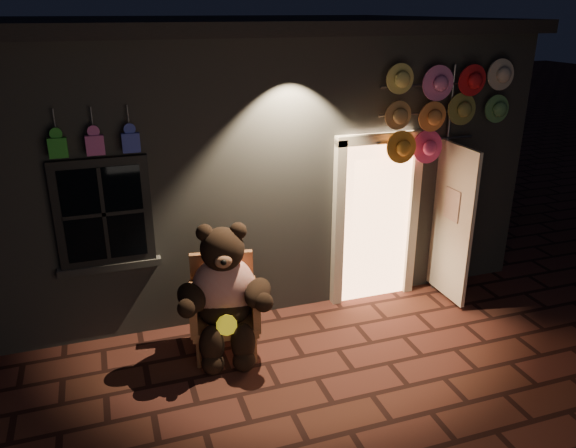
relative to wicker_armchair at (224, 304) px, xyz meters
name	(u,v)px	position (x,y,z in m)	size (l,w,h in m)	color
ground	(317,378)	(0.76, -0.90, -0.53)	(60.00, 60.00, 0.00)	#4E241E
shop_building	(225,136)	(0.76, 3.09, 1.20)	(7.30, 5.95, 3.51)	slate
wicker_armchair	(224,304)	(0.00, 0.00, 0.00)	(0.83, 0.77, 1.07)	#9E653D
teddy_bear	(224,293)	(-0.01, -0.14, 0.21)	(1.09, 0.92, 1.52)	#AA2012
hat_rack	(443,110)	(2.84, 0.38, 1.93)	(1.74, 0.22, 2.99)	#59595E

